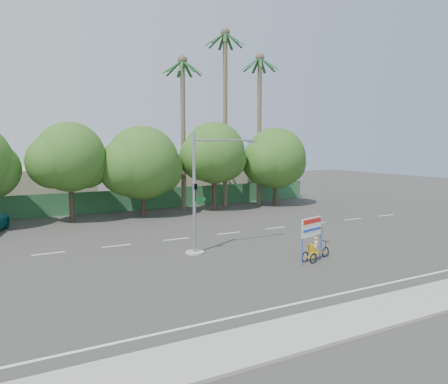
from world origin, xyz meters
name	(u,v)px	position (x,y,z in m)	size (l,w,h in m)	color
ground	(269,264)	(0.00, 0.00, 0.00)	(120.00, 120.00, 0.00)	#33302D
sidewalk_near	(381,311)	(0.00, -7.50, 0.06)	(50.00, 2.40, 0.12)	gray
fence	(142,199)	(0.00, 21.50, 1.00)	(38.00, 0.08, 2.00)	#336B3D
building_left	(23,190)	(-10.00, 26.00, 2.00)	(12.00, 8.00, 4.00)	#B6AE91
building_right	(198,183)	(8.00, 26.00, 1.80)	(14.00, 8.00, 3.60)	#B6AE91
tree_left	(69,160)	(-7.05, 18.00, 5.06)	(6.66, 5.60, 8.07)	#473828
tree_center	(142,165)	(-1.05, 18.00, 4.47)	(7.62, 6.40, 7.85)	#473828
tree_right	(214,155)	(5.95, 18.00, 5.24)	(6.90, 5.80, 8.36)	#473828
tree_far_right	(275,160)	(12.95, 18.00, 4.64)	(7.38, 6.20, 7.94)	#473828
palm_tall	(225,101)	(8.00, 19.50, 10.46)	(3.73, 3.79, 17.45)	#70604C
palm_mid	(259,113)	(12.00, 19.50, 9.40)	(3.73, 3.79, 15.45)	#70604C
palm_short	(183,116)	(3.50, 19.50, 8.86)	(3.73, 3.79, 14.45)	#70604C
traffic_signal	(199,203)	(-2.20, 3.98, 2.92)	(4.72, 1.10, 7.00)	gray
trike_billboard	(314,242)	(2.53, -0.58, 1.03)	(2.52, 1.00, 2.56)	black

